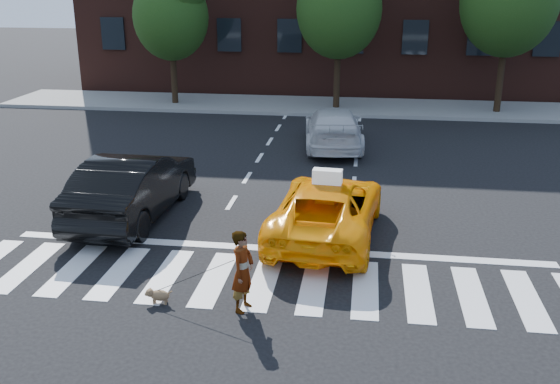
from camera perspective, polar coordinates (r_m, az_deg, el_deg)
name	(u,v)px	position (r m, az deg, el deg)	size (l,w,h in m)	color
ground	(264,282)	(12.48, -1.50, -8.23)	(120.00, 120.00, 0.00)	black
crosswalk	(264,282)	(12.48, -1.50, -8.21)	(13.00, 2.40, 0.01)	silver
stop_line	(275,249)	(13.90, -0.42, -5.21)	(12.00, 0.30, 0.01)	silver
sidewalk_far	(326,106)	(29.04, 4.20, 7.84)	(30.00, 4.00, 0.15)	slate
tree_left	(171,7)	(29.31, -9.95, 16.32)	(3.39, 3.38, 6.50)	black
taxi	(327,208)	(14.40, 4.33, -1.50)	(2.24, 4.86, 1.35)	#FF9705
black_sedan	(133,186)	(15.91, -13.29, 0.57)	(1.72, 4.93, 1.62)	black
white_suv	(333,128)	(22.11, 4.89, 5.88)	(1.95, 4.79, 1.39)	silver
woman	(243,271)	(11.20, -3.43, -7.23)	(0.56, 0.37, 1.54)	#999999
dog	(158,295)	(11.87, -11.13, -9.22)	(0.52, 0.24, 0.29)	brown
taxi_sign	(327,176)	(13.93, 4.36, 1.43)	(0.65, 0.28, 0.32)	white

